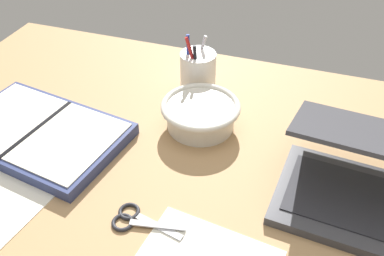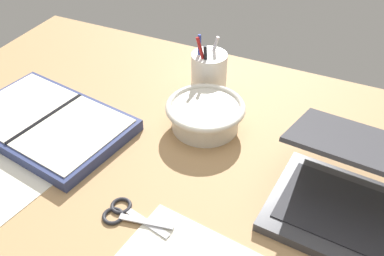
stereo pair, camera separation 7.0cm
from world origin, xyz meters
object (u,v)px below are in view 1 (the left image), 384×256
(laptop, at_px, (372,182))
(planner, at_px, (39,133))
(pen_cup, at_px, (198,71))
(scissors, at_px, (134,219))
(bowl, at_px, (201,114))

(laptop, xyz_separation_m, planner, (-0.66, -0.04, -0.03))
(pen_cup, relative_size, planner, 0.38)
(scissors, bearing_deg, pen_cup, 93.66)
(pen_cup, bearing_deg, scissors, -86.99)
(bowl, relative_size, planner, 0.45)
(pen_cup, relative_size, scissors, 1.15)
(laptop, bearing_deg, planner, -171.74)
(planner, bearing_deg, scissors, -16.94)
(bowl, bearing_deg, planner, -154.09)
(planner, distance_m, scissors, 0.31)
(bowl, height_order, planner, bowl)
(bowl, xyz_separation_m, planner, (-0.31, -0.15, -0.02))
(bowl, bearing_deg, laptop, -17.54)
(laptop, height_order, pen_cup, laptop)
(laptop, height_order, planner, laptop)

